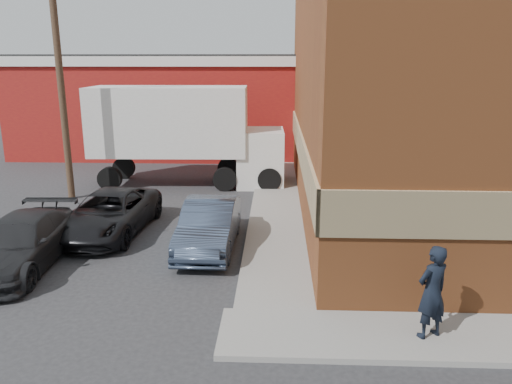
% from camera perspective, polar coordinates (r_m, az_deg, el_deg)
% --- Properties ---
extents(ground, '(90.00, 90.00, 0.00)m').
position_cam_1_polar(ground, '(11.11, -1.05, -13.73)').
color(ground, '#28282B').
rests_on(ground, ground).
extents(brick_building, '(14.25, 18.25, 9.36)m').
position_cam_1_polar(brick_building, '(20.34, 25.80, 11.63)').
color(brick_building, '#964F26').
rests_on(brick_building, ground).
extents(sidewalk_west, '(1.80, 18.00, 0.12)m').
position_cam_1_polar(sidewalk_west, '(19.46, 2.30, -0.83)').
color(sidewalk_west, gray).
rests_on(sidewalk_west, ground).
extents(warehouse, '(16.30, 8.30, 5.60)m').
position_cam_1_polar(warehouse, '(30.57, -10.23, 9.92)').
color(warehouse, maroon).
rests_on(warehouse, ground).
extents(utility_pole, '(2.00, 0.26, 9.00)m').
position_cam_1_polar(utility_pole, '(20.42, -21.49, 12.26)').
color(utility_pole, '#503928').
rests_on(utility_pole, ground).
extents(man, '(0.81, 0.71, 1.87)m').
position_cam_1_polar(man, '(10.21, 19.48, -10.71)').
color(man, black).
rests_on(man, sidewalk_south).
extents(sedan, '(1.54, 4.24, 1.39)m').
position_cam_1_polar(sedan, '(14.49, -5.36, -3.80)').
color(sedan, '#334056').
rests_on(sedan, ground).
extents(suv_a, '(2.53, 4.90, 1.32)m').
position_cam_1_polar(suv_a, '(16.33, -16.44, -2.34)').
color(suv_a, black).
rests_on(suv_a, ground).
extents(suv_b, '(2.09, 4.68, 1.33)m').
position_cam_1_polar(suv_b, '(14.52, -25.35, -5.31)').
color(suv_b, '#262629').
rests_on(suv_b, ground).
extents(box_truck, '(8.64, 2.84, 4.23)m').
position_cam_1_polar(box_truck, '(21.78, -7.67, 7.13)').
color(box_truck, white).
rests_on(box_truck, ground).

